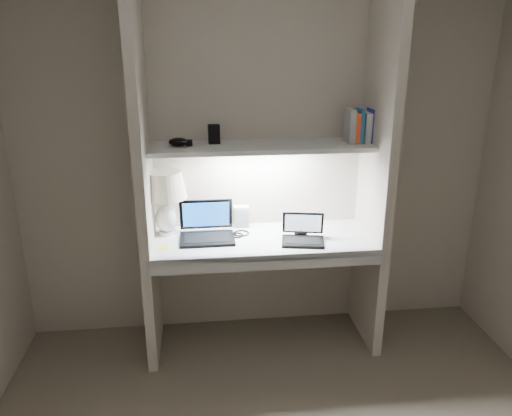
{
  "coord_description": "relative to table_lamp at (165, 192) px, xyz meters",
  "views": [
    {
      "loc": [
        -0.39,
        -1.75,
        2.01
      ],
      "look_at": [
        -0.07,
        1.05,
        1.04
      ],
      "focal_mm": 35.0,
      "sensor_mm": 36.0,
      "label": 1
    }
  ],
  "objects": [
    {
      "name": "shelf_box",
      "position": [
        0.33,
        0.02,
        0.37
      ],
      "size": [
        0.08,
        0.06,
        0.12
      ],
      "primitive_type": "cube",
      "rotation": [
        0.0,
        0.0,
        0.11
      ],
      "color": "black",
      "rests_on": "shelf"
    },
    {
      "name": "strip_light",
      "position": [
        0.62,
        -0.05,
        0.27
      ],
      "size": [
        0.6,
        0.04,
        0.02
      ],
      "primitive_type": "cube",
      "color": "white",
      "rests_on": "shelf"
    },
    {
      "name": "cable_coil",
      "position": [
        0.49,
        -0.06,
        -0.28
      ],
      "size": [
        0.13,
        0.13,
        0.01
      ],
      "primitive_type": "torus",
      "rotation": [
        0.0,
        0.0,
        0.26
      ],
      "color": "black",
      "rests_on": "desk"
    },
    {
      "name": "desk_apron",
      "position": [
        0.62,
        -0.4,
        -0.34
      ],
      "size": [
        1.46,
        0.03,
        0.1
      ],
      "primitive_type": "cube",
      "color": "silver",
      "rests_on": "desk"
    },
    {
      "name": "shelf_gadget",
      "position": [
        0.11,
        -0.04,
        0.33
      ],
      "size": [
        0.13,
        0.1,
        0.05
      ],
      "primitive_type": "ellipsoid",
      "rotation": [
        0.0,
        0.0,
        -0.12
      ],
      "color": "black",
      "rests_on": "shelf"
    },
    {
      "name": "alcove_panel_left",
      "position": [
        -0.11,
        -0.14,
        0.19
      ],
      "size": [
        0.06,
        0.55,
        2.5
      ],
      "primitive_type": "cube",
      "color": "beige",
      "rests_on": "floor"
    },
    {
      "name": "desk",
      "position": [
        0.62,
        -0.14,
        -0.31
      ],
      "size": [
        1.4,
        0.55,
        0.04
      ],
      "primitive_type": "cube",
      "color": "white",
      "rests_on": "alcove_panel_left"
    },
    {
      "name": "alcove_panel_right",
      "position": [
        1.35,
        -0.14,
        0.19
      ],
      "size": [
        0.06,
        0.55,
        2.5
      ],
      "primitive_type": "cube",
      "color": "beige",
      "rests_on": "floor"
    },
    {
      "name": "book_row",
      "position": [
        1.27,
        -0.04,
        0.41
      ],
      "size": [
        0.2,
        0.14,
        0.21
      ],
      "color": "white",
      "rests_on": "shelf"
    },
    {
      "name": "laptop_main",
      "position": [
        0.26,
        -0.09,
        -0.23
      ],
      "size": [
        0.35,
        0.3,
        0.23
      ],
      "rotation": [
        0.0,
        0.0,
        0.01
      ],
      "color": "black",
      "rests_on": "desk"
    },
    {
      "name": "sticky_note",
      "position": [
        -0.02,
        -0.23,
        -0.29
      ],
      "size": [
        0.08,
        0.08,
        0.0
      ],
      "primitive_type": "cube",
      "rotation": [
        0.0,
        0.0,
        0.2
      ],
      "color": "yellow",
      "rests_on": "desk"
    },
    {
      "name": "speaker",
      "position": [
        0.5,
        0.08,
        -0.21
      ],
      "size": [
        0.1,
        0.07,
        0.15
      ],
      "primitive_type": "cube",
      "rotation": [
        0.0,
        0.0,
        0.01
      ],
      "color": "silver",
      "rests_on": "desk"
    },
    {
      "name": "shelf",
      "position": [
        0.62,
        -0.05,
        0.29
      ],
      "size": [
        1.4,
        0.36,
        0.03
      ],
      "primitive_type": "cube",
      "color": "silver",
      "rests_on": "back_wall"
    },
    {
      "name": "back_wall",
      "position": [
        0.62,
        0.13,
        0.19
      ],
      "size": [
        3.2,
        0.01,
        2.5
      ],
      "primitive_type": "cube",
      "color": "beige",
      "rests_on": "floor"
    },
    {
      "name": "mouse",
      "position": [
        0.87,
        -0.14,
        -0.27
      ],
      "size": [
        0.1,
        0.06,
        0.03
      ],
      "primitive_type": "ellipsoid",
      "rotation": [
        0.0,
        0.0,
        0.08
      ],
      "color": "black",
      "rests_on": "desk"
    },
    {
      "name": "table_lamp",
      "position": [
        0.0,
        0.0,
        0.0
      ],
      "size": [
        0.29,
        0.29,
        0.43
      ],
      "color": "white",
      "rests_on": "desk"
    },
    {
      "name": "laptop_netbook",
      "position": [
        0.87,
        -0.22,
        -0.25
      ],
      "size": [
        0.3,
        0.28,
        0.17
      ],
      "rotation": [
        0.0,
        0.0,
        -0.19
      ],
      "color": "black",
      "rests_on": "desk"
    }
  ]
}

